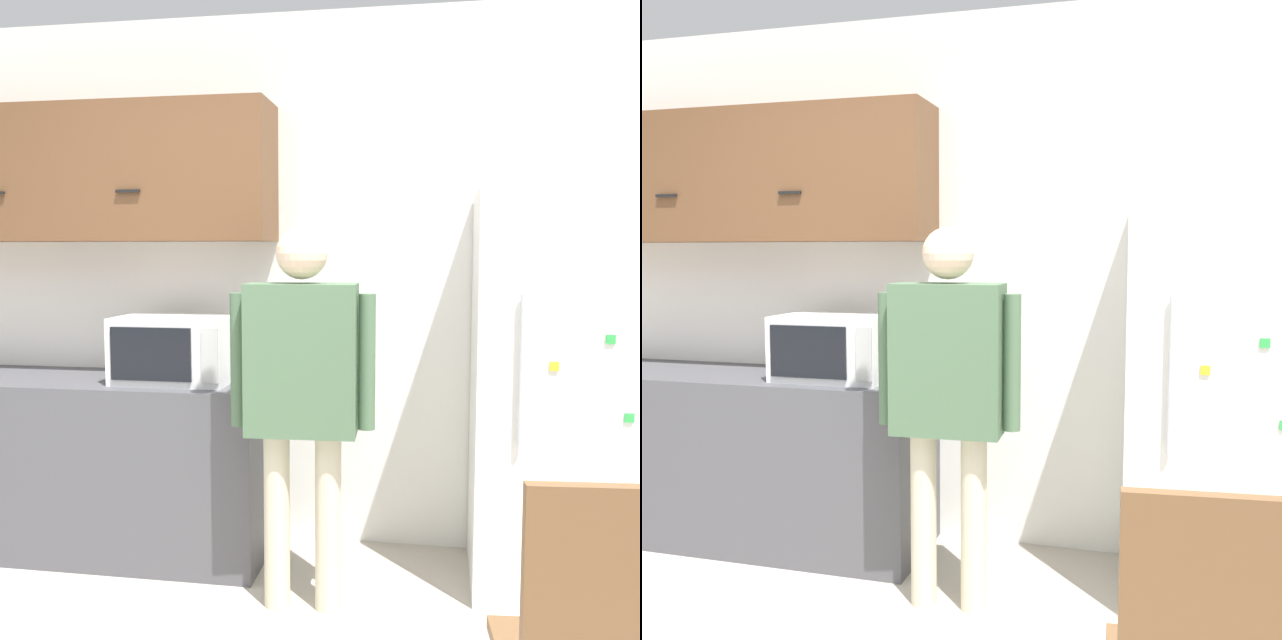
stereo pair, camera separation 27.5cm
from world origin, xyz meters
TOP-DOWN VIEW (x-y plane):
  - back_wall at (0.00, 2.00)m, footprint 6.00×0.06m
  - counter at (-1.19, 1.67)m, footprint 2.02×0.61m
  - upper_cabinets at (-1.19, 1.80)m, footprint 2.02×0.36m
  - microwave at (-0.62, 1.64)m, footprint 0.56×0.39m
  - person at (0.08, 1.23)m, footprint 0.60×0.24m
  - refrigerator at (1.18, 1.64)m, footprint 0.78×0.66m

SIDE VIEW (x-z plane):
  - counter at x=-1.19m, z-range 0.00..0.88m
  - refrigerator at x=1.18m, z-range 0.00..1.78m
  - person at x=0.08m, z-range 0.18..1.78m
  - microwave at x=-0.62m, z-range 0.88..1.20m
  - back_wall at x=0.00m, z-range 0.00..2.70m
  - upper_cabinets at x=-1.19m, z-range 1.56..2.24m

